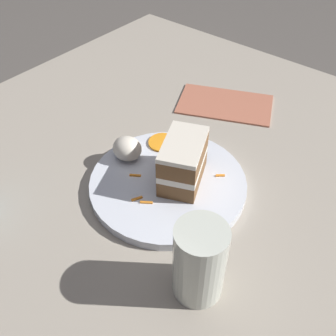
% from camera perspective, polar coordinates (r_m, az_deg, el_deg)
% --- Properties ---
extents(ground_plane, '(6.00, 6.00, 0.00)m').
position_cam_1_polar(ground_plane, '(0.76, 0.20, -2.75)').
color(ground_plane, '#4C4742').
rests_on(ground_plane, ground).
extents(dining_table, '(1.10, 1.14, 0.02)m').
position_cam_1_polar(dining_table, '(0.76, 0.20, -2.13)').
color(dining_table, gray).
rests_on(dining_table, ground).
extents(plate, '(0.29, 0.29, 0.02)m').
position_cam_1_polar(plate, '(0.73, 0.00, -2.26)').
color(plate, silver).
rests_on(plate, dining_table).
extents(cake_slice, '(0.11, 0.13, 0.09)m').
position_cam_1_polar(cake_slice, '(0.69, 1.97, 0.77)').
color(cake_slice, brown).
rests_on(cake_slice, plate).
extents(cream_dollop, '(0.06, 0.05, 0.04)m').
position_cam_1_polar(cream_dollop, '(0.76, -5.94, 2.84)').
color(cream_dollop, silver).
rests_on(cream_dollop, plate).
extents(orange_garnish, '(0.06, 0.06, 0.00)m').
position_cam_1_polar(orange_garnish, '(0.80, -0.76, 3.73)').
color(orange_garnish, orange).
rests_on(orange_garnish, plate).
extents(carrot_shreds_scatter, '(0.14, 0.16, 0.00)m').
position_cam_1_polar(carrot_shreds_scatter, '(0.70, -1.65, -2.95)').
color(carrot_shreds_scatter, orange).
rests_on(carrot_shreds_scatter, plate).
extents(drinking_glass, '(0.07, 0.07, 0.13)m').
position_cam_1_polar(drinking_glass, '(0.56, 4.52, -13.90)').
color(drinking_glass, beige).
rests_on(drinking_glass, dining_table).
extents(menu_card, '(0.25, 0.21, 0.00)m').
position_cam_1_polar(menu_card, '(0.95, 8.27, 9.16)').
color(menu_card, '#B2664C').
rests_on(menu_card, dining_table).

